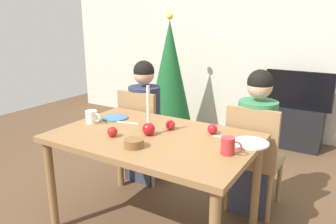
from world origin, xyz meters
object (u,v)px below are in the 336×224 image
(chair_right, at_px, (253,153))
(bowl_walnuts, at_px, (134,143))
(chair_left, at_px, (143,130))
(apple_by_right_mug, at_px, (170,125))
(tv, at_px, (298,90))
(tv_stand, at_px, (294,127))
(christmas_tree, at_px, (170,74))
(dining_table, at_px, (153,146))
(person_left_child, at_px, (145,124))
(apple_near_candle, at_px, (212,129))
(apple_by_left_plate, at_px, (112,132))
(candle_centerpiece, at_px, (149,125))
(plate_right, at_px, (251,143))
(person_right_child, at_px, (255,145))
(plate_left, at_px, (115,118))
(mug_left, at_px, (92,117))
(mug_right, at_px, (228,146))

(chair_right, height_order, bowl_walnuts, chair_right)
(chair_left, xyz_separation_m, chair_right, (1.07, 0.00, 0.00))
(apple_by_right_mug, bearing_deg, tv, 76.12)
(tv_stand, height_order, christmas_tree, christmas_tree)
(dining_table, distance_m, person_left_child, 0.83)
(chair_right, distance_m, apple_by_right_mug, 0.72)
(tv_stand, xyz_separation_m, apple_near_candle, (-0.23, -2.06, 0.55))
(tv_stand, distance_m, apple_by_left_plate, 2.65)
(candle_centerpiece, bearing_deg, tv_stand, 75.54)
(bowl_walnuts, bearing_deg, plate_right, 35.45)
(person_left_child, height_order, person_right_child, same)
(tv, height_order, plate_left, tv)
(apple_by_right_mug, bearing_deg, christmas_tree, 120.96)
(plate_left, bearing_deg, christmas_tree, 106.52)
(chair_right, relative_size, mug_left, 6.63)
(apple_near_candle, bearing_deg, apple_by_left_plate, -144.00)
(mug_right, bearing_deg, apple_near_candle, 128.80)
(tv, xyz_separation_m, apple_by_right_mug, (-0.53, -2.13, 0.08))
(person_left_child, xyz_separation_m, person_right_child, (1.07, 0.00, 0.00))
(chair_left, distance_m, chair_right, 1.07)
(chair_left, height_order, christmas_tree, christmas_tree)
(person_right_child, xyz_separation_m, mug_left, (-1.10, -0.66, 0.23))
(dining_table, height_order, tv_stand, dining_table)
(mug_right, distance_m, bowl_walnuts, 0.59)
(candle_centerpiece, distance_m, apple_by_left_plate, 0.25)
(person_left_child, distance_m, tv, 1.99)
(mug_left, relative_size, bowl_walnuts, 1.08)
(christmas_tree, distance_m, apple_near_candle, 2.14)
(tv, relative_size, mug_left, 5.82)
(plate_right, bearing_deg, dining_table, -162.96)
(candle_centerpiece, relative_size, apple_by_left_plate, 4.94)
(candle_centerpiece, distance_m, bowl_walnuts, 0.24)
(candle_centerpiece, relative_size, apple_near_candle, 4.95)
(candle_centerpiece, bearing_deg, mug_right, -2.65)
(apple_near_candle, height_order, apple_by_right_mug, same)
(plate_left, xyz_separation_m, apple_by_left_plate, (0.27, -0.34, 0.03))
(person_left_child, bearing_deg, mug_left, -93.18)
(person_right_child, distance_m, tv, 1.67)
(tv, xyz_separation_m, candle_centerpiece, (-0.60, -2.31, 0.11))
(candle_centerpiece, xyz_separation_m, mug_right, (0.60, -0.03, -0.02))
(chair_right, bearing_deg, bowl_walnuts, -121.70)
(bowl_walnuts, bearing_deg, apple_by_right_mug, 86.87)
(tv, xyz_separation_m, plate_left, (-1.06, -2.13, 0.05))
(dining_table, distance_m, christmas_tree, 2.16)
(apple_near_candle, bearing_deg, candle_centerpiece, -145.58)
(dining_table, distance_m, tv_stand, 2.41)
(chair_left, distance_m, apple_by_left_plate, 0.88)
(christmas_tree, distance_m, apple_by_right_mug, 2.03)
(chair_right, relative_size, apple_by_left_plate, 12.67)
(chair_left, xyz_separation_m, tv, (1.09, 1.69, 0.20))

